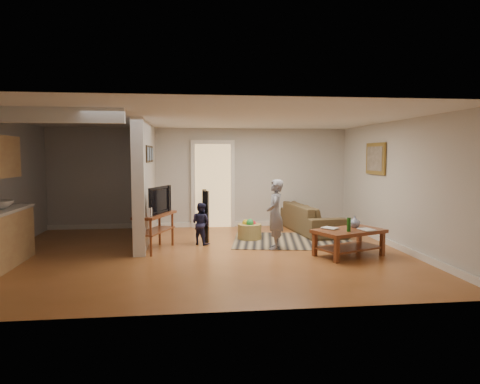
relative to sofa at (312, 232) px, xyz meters
name	(u,v)px	position (x,y,z in m)	size (l,w,h in m)	color
ground	(206,254)	(-2.60, -1.97, 0.00)	(7.50, 7.50, 0.00)	brown
room_shell	(148,175)	(-3.67, -1.54, 1.46)	(7.54, 6.02, 2.52)	#BCB8B4
area_rug	(293,241)	(-0.70, -1.02, 0.01)	(2.52, 1.84, 0.01)	black
sofa	(312,232)	(0.00, 0.00, 0.00)	(2.27, 0.89, 0.66)	#4E4427
coffee_table	(349,235)	(-0.01, -2.44, 0.38)	(1.42, 1.14, 0.73)	brown
tv_console	(156,217)	(-3.54, -1.58, 0.65)	(0.80, 1.21, 0.97)	brown
speaker_left	(206,217)	(-2.56, -0.95, 0.54)	(0.11, 0.11, 1.09)	black
speaker_right	(204,209)	(-2.53, 0.73, 0.49)	(0.10, 0.10, 0.98)	black
toy_basket	(250,231)	(-1.60, -0.73, 0.19)	(0.51, 0.51, 0.46)	olive
child	(275,249)	(-1.24, -1.72, 0.00)	(0.50, 0.33, 1.36)	gray
toddler	(201,244)	(-2.67, -1.13, 0.00)	(0.42, 0.33, 0.86)	#1E1F3E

